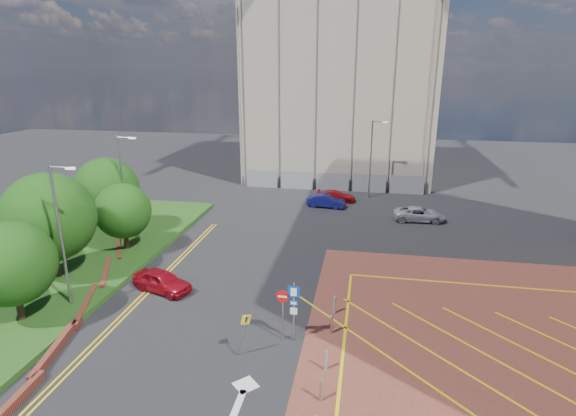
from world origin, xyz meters
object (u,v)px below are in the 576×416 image
(lamp_back, at_px, (372,156))
(car_red_left, at_px, (162,281))
(lamp_left_far, at_px, (123,184))
(warning_sign, at_px, (243,330))
(lamp_left_near, at_px, (61,231))
(sign_cluster, at_px, (290,306))
(car_red_back, at_px, (336,196))
(tree_c, at_px, (123,211))
(car_blue_back, at_px, (326,201))
(tree_a, at_px, (11,264))
(car_silver_back, at_px, (419,214))
(tree_b, at_px, (49,218))
(tree_d, at_px, (107,189))

(lamp_back, distance_m, car_red_left, 26.55)
(lamp_back, relative_size, car_red_left, 2.07)
(lamp_left_far, distance_m, warning_sign, 18.30)
(lamp_left_near, bearing_deg, sign_cluster, -4.56)
(warning_sign, distance_m, car_red_back, 26.62)
(sign_cluster, bearing_deg, tree_c, 146.84)
(tree_c, xyz_separation_m, car_blue_back, (13.42, 13.72, -2.58))
(tree_a, relative_size, car_silver_back, 1.21)
(lamp_left_near, distance_m, car_silver_back, 28.60)
(tree_b, height_order, tree_c, tree_b)
(tree_d, bearing_deg, car_blue_back, 33.15)
(lamp_left_near, bearing_deg, tree_b, 135.75)
(car_red_back, height_order, car_silver_back, car_silver_back)
(tree_a, bearing_deg, car_silver_back, 43.21)
(tree_c, xyz_separation_m, car_silver_back, (21.97, 11.11, -2.57))
(car_red_back, bearing_deg, sign_cluster, 176.28)
(lamp_back, distance_m, car_blue_back, 7.05)
(car_red_left, relative_size, car_silver_back, 0.86)
(lamp_back, height_order, car_blue_back, lamp_back)
(lamp_left_far, distance_m, car_silver_back, 24.96)
(car_red_left, relative_size, car_red_back, 1.00)
(lamp_left_near, relative_size, lamp_left_far, 1.00)
(lamp_left_far, relative_size, car_blue_back, 2.15)
(warning_sign, relative_size, car_silver_back, 0.50)
(tree_a, xyz_separation_m, tree_c, (0.50, 10.00, -0.31))
(tree_c, bearing_deg, car_red_left, -44.94)
(tree_a, bearing_deg, car_red_back, 60.31)
(tree_b, bearing_deg, tree_a, -73.30)
(lamp_left_far, height_order, car_silver_back, lamp_left_far)
(tree_a, relative_size, tree_c, 1.10)
(lamp_back, distance_m, car_silver_back, 8.99)
(tree_b, height_order, lamp_back, lamp_back)
(tree_b, bearing_deg, tree_c, 68.20)
(sign_cluster, height_order, car_blue_back, sign_cluster)
(lamp_back, xyz_separation_m, warning_sign, (-5.68, -28.65, -2.93))
(car_red_left, height_order, car_silver_back, car_red_left)
(warning_sign, bearing_deg, lamp_left_near, 166.25)
(lamp_left_near, xyz_separation_m, warning_sign, (10.82, -2.65, -3.23))
(tree_b, relative_size, tree_c, 1.38)
(tree_b, xyz_separation_m, car_silver_back, (23.97, 16.11, -3.61))
(car_red_back, bearing_deg, warning_sign, 172.26)
(tree_a, bearing_deg, lamp_left_far, 92.01)
(tree_c, bearing_deg, car_red_back, 48.06)
(warning_sign, height_order, car_silver_back, warning_sign)
(car_blue_back, bearing_deg, car_red_left, 163.28)
(tree_a, relative_size, warning_sign, 2.41)
(lamp_back, xyz_separation_m, car_red_back, (-3.34, -2.15, -3.80))
(tree_d, xyz_separation_m, car_silver_back, (24.97, 8.11, -3.25))
(tree_d, bearing_deg, tree_c, -45.00)
(lamp_back, distance_m, warning_sign, 29.35)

